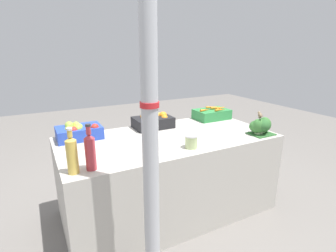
{
  "coord_description": "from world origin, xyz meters",
  "views": [
    {
      "loc": [
        -1.04,
        -1.97,
        1.51
      ],
      "look_at": [
        0.0,
        0.0,
        0.85
      ],
      "focal_mm": 28.0,
      "sensor_mm": 36.0,
      "label": 1
    }
  ],
  "objects_px": {
    "support_pole": "(150,125)",
    "sparrow_bird": "(260,115)",
    "carrot_crate": "(212,114)",
    "juice_bottle_ruby": "(90,151)",
    "pickle_jar": "(191,141)",
    "apple_crate": "(79,132)",
    "orange_crate": "(154,121)",
    "broccoli_pile": "(260,126)",
    "juice_bottle_golden": "(72,154)"
  },
  "relations": [
    {
      "from": "support_pole",
      "to": "juice_bottle_golden",
      "type": "xyz_separation_m",
      "value": [
        -0.36,
        0.39,
        -0.24
      ]
    },
    {
      "from": "juice_bottle_golden",
      "to": "support_pole",
      "type": "bearing_deg",
      "value": -47.18
    },
    {
      "from": "carrot_crate",
      "to": "juice_bottle_golden",
      "type": "relative_size",
      "value": 1.26
    },
    {
      "from": "juice_bottle_golden",
      "to": "juice_bottle_ruby",
      "type": "distance_m",
      "value": 0.11
    },
    {
      "from": "apple_crate",
      "to": "juice_bottle_ruby",
      "type": "relative_size",
      "value": 1.22
    },
    {
      "from": "sparrow_bird",
      "to": "carrot_crate",
      "type": "bearing_deg",
      "value": 38.26
    },
    {
      "from": "support_pole",
      "to": "orange_crate",
      "type": "height_order",
      "value": "support_pole"
    },
    {
      "from": "orange_crate",
      "to": "juice_bottle_ruby",
      "type": "distance_m",
      "value": 1.03
    },
    {
      "from": "broccoli_pile",
      "to": "pickle_jar",
      "type": "relative_size",
      "value": 2.07
    },
    {
      "from": "apple_crate",
      "to": "broccoli_pile",
      "type": "bearing_deg",
      "value": -23.7
    },
    {
      "from": "apple_crate",
      "to": "juice_bottle_ruby",
      "type": "height_order",
      "value": "juice_bottle_ruby"
    },
    {
      "from": "apple_crate",
      "to": "orange_crate",
      "type": "relative_size",
      "value": 1.0
    },
    {
      "from": "apple_crate",
      "to": "sparrow_bird",
      "type": "xyz_separation_m",
      "value": [
        1.5,
        -0.64,
        0.12
      ]
    },
    {
      "from": "sparrow_bird",
      "to": "support_pole",
      "type": "bearing_deg",
      "value": 141.77
    },
    {
      "from": "apple_crate",
      "to": "orange_crate",
      "type": "xyz_separation_m",
      "value": [
        0.73,
        0.01,
        -0.0
      ]
    },
    {
      "from": "apple_crate",
      "to": "orange_crate",
      "type": "distance_m",
      "value": 0.73
    },
    {
      "from": "sparrow_bird",
      "to": "juice_bottle_golden",
      "type": "bearing_deg",
      "value": 124.63
    },
    {
      "from": "orange_crate",
      "to": "juice_bottle_ruby",
      "type": "bearing_deg",
      "value": -138.27
    },
    {
      "from": "broccoli_pile",
      "to": "orange_crate",
      "type": "bearing_deg",
      "value": 139.16
    },
    {
      "from": "support_pole",
      "to": "carrot_crate",
      "type": "relative_size",
      "value": 5.93
    },
    {
      "from": "juice_bottle_ruby",
      "to": "broccoli_pile",
      "type": "bearing_deg",
      "value": 0.58
    },
    {
      "from": "apple_crate",
      "to": "juice_bottle_ruby",
      "type": "distance_m",
      "value": 0.68
    },
    {
      "from": "orange_crate",
      "to": "carrot_crate",
      "type": "height_order",
      "value": "orange_crate"
    },
    {
      "from": "broccoli_pile",
      "to": "pickle_jar",
      "type": "bearing_deg",
      "value": 179.39
    },
    {
      "from": "carrot_crate",
      "to": "pickle_jar",
      "type": "xyz_separation_m",
      "value": [
        -0.69,
        -0.65,
        -0.0
      ]
    },
    {
      "from": "carrot_crate",
      "to": "juice_bottle_ruby",
      "type": "distance_m",
      "value": 1.63
    },
    {
      "from": "juice_bottle_ruby",
      "to": "sparrow_bird",
      "type": "xyz_separation_m",
      "value": [
        1.53,
        0.04,
        0.05
      ]
    },
    {
      "from": "support_pole",
      "to": "pickle_jar",
      "type": "relative_size",
      "value": 20.62
    },
    {
      "from": "broccoli_pile",
      "to": "support_pole",
      "type": "bearing_deg",
      "value": -162.41
    },
    {
      "from": "juice_bottle_golden",
      "to": "sparrow_bird",
      "type": "distance_m",
      "value": 1.65
    },
    {
      "from": "support_pole",
      "to": "juice_bottle_ruby",
      "type": "bearing_deg",
      "value": 122.63
    },
    {
      "from": "juice_bottle_golden",
      "to": "pickle_jar",
      "type": "relative_size",
      "value": 2.77
    },
    {
      "from": "carrot_crate",
      "to": "sparrow_bird",
      "type": "relative_size",
      "value": 3.15
    },
    {
      "from": "orange_crate",
      "to": "broccoli_pile",
      "type": "xyz_separation_m",
      "value": [
        0.77,
        -0.67,
        0.02
      ]
    },
    {
      "from": "sparrow_bird",
      "to": "orange_crate",
      "type": "bearing_deg",
      "value": 83.42
    },
    {
      "from": "carrot_crate",
      "to": "juice_bottle_ruby",
      "type": "relative_size",
      "value": 1.22
    },
    {
      "from": "orange_crate",
      "to": "sparrow_bird",
      "type": "height_order",
      "value": "sparrow_bird"
    },
    {
      "from": "apple_crate",
      "to": "sparrow_bird",
      "type": "bearing_deg",
      "value": -23.07
    },
    {
      "from": "orange_crate",
      "to": "broccoli_pile",
      "type": "bearing_deg",
      "value": -40.84
    },
    {
      "from": "apple_crate",
      "to": "juice_bottle_golden",
      "type": "distance_m",
      "value": 0.69
    },
    {
      "from": "pickle_jar",
      "to": "sparrow_bird",
      "type": "distance_m",
      "value": 0.76
    },
    {
      "from": "apple_crate",
      "to": "orange_crate",
      "type": "height_order",
      "value": "orange_crate"
    },
    {
      "from": "broccoli_pile",
      "to": "juice_bottle_golden",
      "type": "distance_m",
      "value": 1.65
    },
    {
      "from": "support_pole",
      "to": "sparrow_bird",
      "type": "xyz_separation_m",
      "value": [
        1.28,
        0.43,
        -0.19
      ]
    },
    {
      "from": "juice_bottle_ruby",
      "to": "sparrow_bird",
      "type": "distance_m",
      "value": 1.54
    },
    {
      "from": "support_pole",
      "to": "juice_bottle_ruby",
      "type": "xyz_separation_m",
      "value": [
        -0.25,
        0.39,
        -0.24
      ]
    },
    {
      "from": "apple_crate",
      "to": "sparrow_bird",
      "type": "distance_m",
      "value": 1.63
    },
    {
      "from": "juice_bottle_ruby",
      "to": "pickle_jar",
      "type": "relative_size",
      "value": 2.86
    },
    {
      "from": "support_pole",
      "to": "juice_bottle_golden",
      "type": "height_order",
      "value": "support_pole"
    },
    {
      "from": "support_pole",
      "to": "pickle_jar",
      "type": "xyz_separation_m",
      "value": [
        0.54,
        0.41,
        -0.32
      ]
    }
  ]
}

